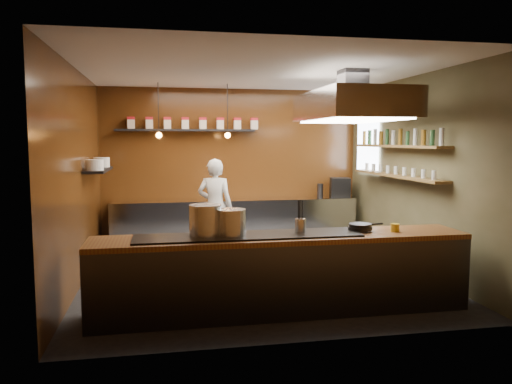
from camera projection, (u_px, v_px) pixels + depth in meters
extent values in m
plane|color=black|center=(257.00, 276.00, 7.45)|extent=(5.00, 5.00, 0.00)
plane|color=#361B09|center=(233.00, 167.00, 9.73)|extent=(5.00, 0.00, 5.00)
plane|color=#361B09|center=(78.00, 178.00, 6.83)|extent=(0.00, 5.00, 5.00)
plane|color=#413F25|center=(414.00, 173.00, 7.75)|extent=(0.00, 5.00, 5.00)
plane|color=silver|center=(257.00, 71.00, 7.13)|extent=(5.00, 5.00, 0.00)
plane|color=white|center=(368.00, 146.00, 9.36)|extent=(0.00, 1.00, 1.00)
cube|color=silver|center=(235.00, 222.00, 9.52)|extent=(4.60, 0.65, 0.90)
cube|color=#38383D|center=(282.00, 276.00, 5.84)|extent=(4.40, 0.70, 0.86)
cube|color=brown|center=(282.00, 238.00, 5.79)|extent=(4.40, 0.72, 0.06)
cube|color=black|center=(248.00, 235.00, 5.71)|extent=(2.60, 0.55, 0.02)
cube|color=black|center=(186.00, 130.00, 9.36)|extent=(2.60, 0.26, 0.04)
cube|color=black|center=(99.00, 170.00, 7.83)|extent=(0.30, 1.40, 0.04)
cube|color=brown|center=(397.00, 146.00, 7.97)|extent=(0.26, 2.80, 0.04)
cube|color=brown|center=(396.00, 175.00, 8.02)|extent=(0.26, 2.80, 0.04)
cube|color=#38383D|center=(353.00, 81.00, 7.00)|extent=(0.35, 0.35, 0.30)
cube|color=silver|center=(352.00, 106.00, 7.04)|extent=(1.20, 2.00, 0.40)
cube|color=white|center=(352.00, 121.00, 7.06)|extent=(1.00, 1.80, 0.02)
cylinder|color=black|center=(158.00, 109.00, 8.58)|extent=(0.01, 0.01, 0.90)
sphere|color=orange|center=(159.00, 135.00, 8.63)|extent=(0.10, 0.10, 0.10)
cylinder|color=black|center=(227.00, 110.00, 8.80)|extent=(0.01, 0.01, 0.90)
sphere|color=orange|center=(228.00, 135.00, 8.85)|extent=(0.10, 0.10, 0.10)
cube|color=beige|center=(131.00, 124.00, 9.16)|extent=(0.13, 0.13, 0.17)
cube|color=#A9141D|center=(131.00, 118.00, 9.15)|extent=(0.13, 0.13, 0.05)
cube|color=beige|center=(149.00, 124.00, 9.22)|extent=(0.13, 0.13, 0.17)
cube|color=#A9141D|center=(149.00, 118.00, 9.21)|extent=(0.14, 0.13, 0.05)
cube|color=beige|center=(167.00, 124.00, 9.28)|extent=(0.13, 0.13, 0.17)
cube|color=#A9141D|center=(167.00, 119.00, 9.27)|extent=(0.13, 0.13, 0.05)
cube|color=beige|center=(185.00, 125.00, 9.34)|extent=(0.13, 0.13, 0.17)
cube|color=#A9141D|center=(185.00, 119.00, 9.33)|extent=(0.14, 0.13, 0.05)
cube|color=beige|center=(203.00, 125.00, 9.40)|extent=(0.13, 0.13, 0.17)
cube|color=#A9141D|center=(203.00, 119.00, 9.39)|extent=(0.14, 0.13, 0.05)
cube|color=beige|center=(220.00, 125.00, 9.46)|extent=(0.13, 0.13, 0.17)
cube|color=#A9141D|center=(220.00, 119.00, 9.45)|extent=(0.14, 0.13, 0.05)
cube|color=beige|center=(237.00, 125.00, 9.53)|extent=(0.13, 0.13, 0.17)
cube|color=#A9141D|center=(237.00, 119.00, 9.51)|extent=(0.14, 0.13, 0.05)
cube|color=beige|center=(254.00, 125.00, 9.59)|extent=(0.13, 0.13, 0.17)
cube|color=#A9141D|center=(254.00, 119.00, 9.57)|extent=(0.14, 0.13, 0.05)
cylinder|color=white|center=(95.00, 165.00, 7.38)|extent=(0.26, 0.26, 0.16)
cylinder|color=white|center=(102.00, 162.00, 8.26)|extent=(0.26, 0.26, 0.16)
cylinder|color=silver|center=(442.00, 137.00, 6.69)|extent=(0.06, 0.06, 0.24)
cylinder|color=#2D5933|center=(432.00, 137.00, 6.92)|extent=(0.06, 0.06, 0.24)
cylinder|color=#8C601E|center=(423.00, 137.00, 7.15)|extent=(0.06, 0.06, 0.24)
cylinder|color=silver|center=(415.00, 137.00, 7.38)|extent=(0.06, 0.06, 0.24)
cylinder|color=#2D5933|center=(408.00, 137.00, 7.61)|extent=(0.06, 0.06, 0.24)
cylinder|color=#8C601E|center=(400.00, 137.00, 7.84)|extent=(0.06, 0.06, 0.24)
cylinder|color=silver|center=(393.00, 137.00, 8.07)|extent=(0.06, 0.06, 0.24)
cylinder|color=#2D5933|center=(387.00, 137.00, 8.30)|extent=(0.06, 0.06, 0.24)
cylinder|color=#8C601E|center=(381.00, 138.00, 8.54)|extent=(0.06, 0.06, 0.24)
cylinder|color=silver|center=(375.00, 138.00, 8.77)|extent=(0.06, 0.06, 0.24)
cylinder|color=#2D5933|center=(370.00, 138.00, 9.00)|extent=(0.06, 0.06, 0.24)
cylinder|color=#8C601E|center=(364.00, 138.00, 9.23)|extent=(0.06, 0.06, 0.24)
cylinder|color=silver|center=(434.00, 175.00, 6.89)|extent=(0.07, 0.07, 0.13)
cylinder|color=silver|center=(423.00, 174.00, 7.17)|extent=(0.07, 0.07, 0.13)
cylinder|color=silver|center=(414.00, 172.00, 7.45)|extent=(0.07, 0.07, 0.13)
cylinder|color=silver|center=(404.00, 171.00, 7.73)|extent=(0.07, 0.07, 0.13)
cylinder|color=silver|center=(396.00, 170.00, 8.01)|extent=(0.07, 0.07, 0.13)
cylinder|color=silver|center=(388.00, 169.00, 8.29)|extent=(0.07, 0.07, 0.13)
cylinder|color=silver|center=(381.00, 168.00, 8.57)|extent=(0.07, 0.07, 0.13)
cylinder|color=silver|center=(374.00, 167.00, 8.86)|extent=(0.07, 0.07, 0.13)
cylinder|color=silver|center=(367.00, 166.00, 9.14)|extent=(0.07, 0.07, 0.13)
cylinder|color=silver|center=(205.00, 220.00, 5.64)|extent=(0.40, 0.40, 0.35)
cylinder|color=#B9BCC1|center=(231.00, 222.00, 5.64)|extent=(0.36, 0.36, 0.30)
cylinder|color=silver|center=(300.00, 226.00, 5.84)|extent=(0.15, 0.15, 0.16)
cylinder|color=black|center=(360.00, 228.00, 6.03)|extent=(0.29, 0.29, 0.04)
cylinder|color=black|center=(360.00, 225.00, 6.02)|extent=(0.27, 0.27, 0.04)
cylinder|color=black|center=(376.00, 224.00, 6.10)|extent=(0.18, 0.06, 0.02)
cylinder|color=gold|center=(395.00, 228.00, 6.01)|extent=(0.14, 0.14, 0.10)
cube|color=black|center=(340.00, 187.00, 9.87)|extent=(0.44, 0.43, 0.37)
imported|color=white|center=(215.00, 206.00, 8.82)|extent=(0.71, 0.56, 1.69)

